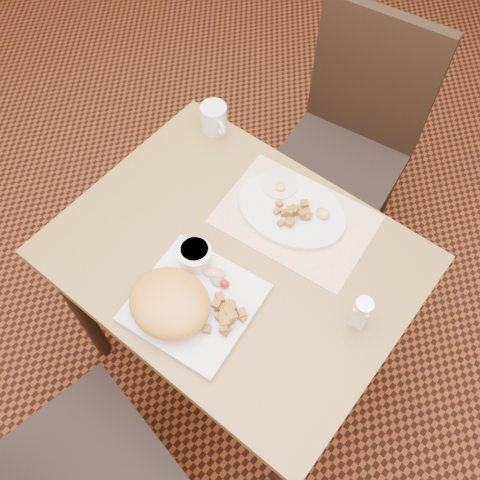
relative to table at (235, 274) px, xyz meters
The scene contains 15 objects.
ground 0.64m from the table, ahead, with size 8.00×8.00×0.00m, color black.
table is the anchor object (origin of this frame).
chair_far 0.72m from the table, 94.81° to the left, with size 0.47×0.48×0.97m.
placemat 0.22m from the table, 71.93° to the left, with size 0.40×0.28×0.00m, color white.
plate_square 0.21m from the table, 85.31° to the right, with size 0.28×0.28×0.02m, color silver.
plate_oval 0.23m from the table, 79.20° to the left, with size 0.30×0.23×0.02m, color silver, non-canonical shape.
hollandaise_mound 0.27m from the table, 94.60° to the right, with size 0.20×0.18×0.07m.
ramekin 0.18m from the table, 125.24° to the right, with size 0.09×0.09×0.05m.
garnish_sq 0.16m from the table, 78.90° to the right, with size 0.09×0.05×0.03m.
fried_egg 0.27m from the table, 97.65° to the left, with size 0.10×0.10×0.02m.
garnish_ov 0.29m from the table, 63.23° to the left, with size 0.05×0.04×0.02m.
salt_shaker 0.38m from the table, ahead, with size 0.05×0.05×0.10m.
coffee_mug 0.47m from the table, 136.80° to the left, with size 0.11×0.08×0.09m.
home_fries_sq 0.23m from the table, 57.78° to the right, with size 0.10×0.11×0.04m.
home_fries_ov 0.24m from the table, 72.70° to the left, with size 0.11×0.11×0.04m.
Camera 1 is at (0.44, -0.53, 1.95)m, focal length 40.00 mm.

